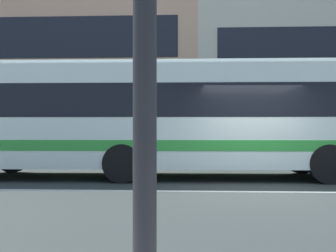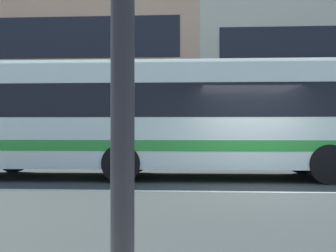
% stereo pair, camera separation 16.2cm
% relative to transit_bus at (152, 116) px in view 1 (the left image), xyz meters
% --- Properties ---
extents(ground_plane, '(160.00, 160.00, 0.00)m').
position_rel_transit_bus_xyz_m(ground_plane, '(2.68, -2.55, -1.77)').
color(ground_plane, '#2B312E').
extents(lane_centre_line, '(60.00, 0.16, 0.01)m').
position_rel_transit_bus_xyz_m(lane_centre_line, '(2.68, -2.55, -1.77)').
color(lane_centre_line, silver).
rests_on(lane_centre_line, ground_plane).
extents(hedge_row_far, '(21.99, 1.10, 1.08)m').
position_rel_transit_bus_xyz_m(hedge_row_far, '(5.43, 3.91, -1.23)').
color(hedge_row_far, '#296637').
rests_on(hedge_row_far, ground_plane).
extents(transit_bus, '(11.16, 2.77, 3.21)m').
position_rel_transit_bus_xyz_m(transit_bus, '(0.00, 0.00, 0.00)').
color(transit_bus, silver).
rests_on(transit_bus, ground_plane).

